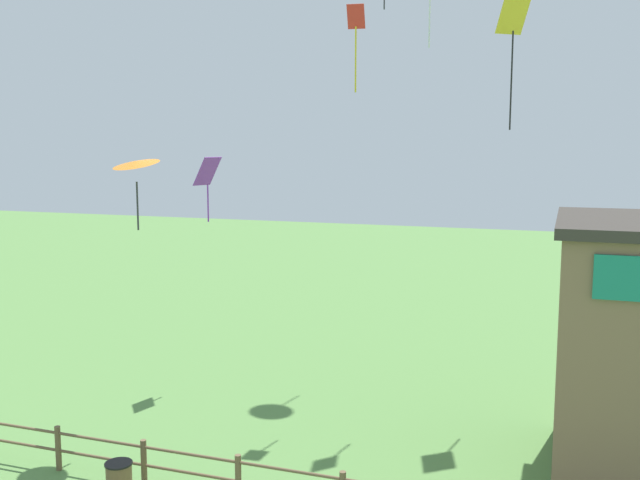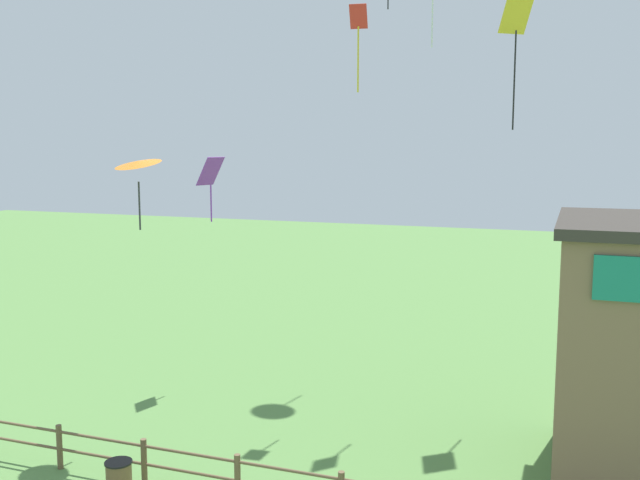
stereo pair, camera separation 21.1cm
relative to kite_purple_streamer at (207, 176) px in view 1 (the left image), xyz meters
name	(u,v)px [view 1 (the left image)]	position (x,y,z in m)	size (l,w,h in m)	color
kite_purple_streamer	(207,176)	(0.00, 0.00, 0.00)	(0.79, 0.93, 2.16)	purple
kite_red_diamond	(356,33)	(5.07, 0.07, 4.35)	(0.56, 0.36, 2.58)	red
kite_yellow_diamond	(513,30)	(9.56, 1.25, 4.38)	(1.05, 1.00, 3.95)	yellow
kite_orange_delta	(136,164)	(0.42, -4.72, 0.53)	(1.55, 1.55, 1.99)	orange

